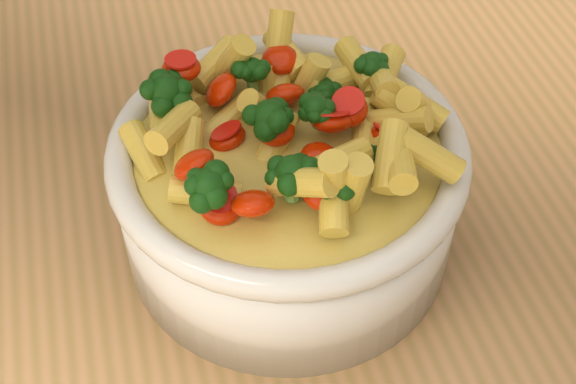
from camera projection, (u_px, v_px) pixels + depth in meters
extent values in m
cube|color=#A27145|center=(173.00, 361.00, 0.50)|extent=(1.20, 0.80, 0.04)
cylinder|color=#A27145|center=(545.00, 232.00, 1.15)|extent=(0.05, 0.05, 0.86)
cylinder|color=silver|center=(288.00, 196.00, 0.51)|extent=(0.21, 0.21, 0.08)
ellipsoid|color=silver|center=(288.00, 223.00, 0.53)|extent=(0.19, 0.19, 0.03)
torus|color=silver|center=(288.00, 149.00, 0.48)|extent=(0.22, 0.22, 0.02)
ellipsoid|color=#F0D251|center=(288.00, 149.00, 0.48)|extent=(0.19, 0.19, 0.02)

